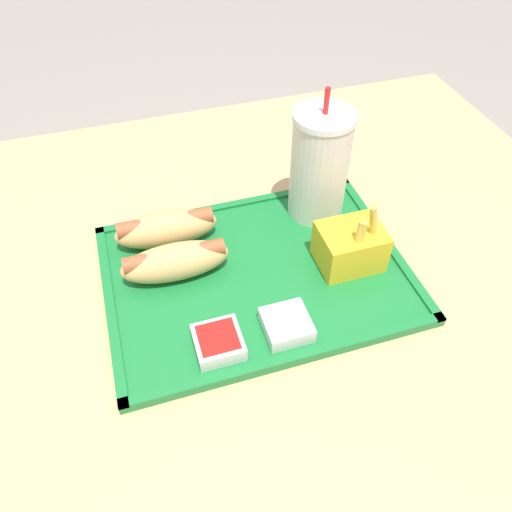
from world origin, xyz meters
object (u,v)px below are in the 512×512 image
object	(u,v)px
fries_carton	(352,248)
sauce_cup_ketchup	(218,342)
hot_dog_near	(175,261)
sauce_cup_mayo	(287,324)
soda_cup	(319,165)
hot_dog_far	(166,228)

from	to	relation	value
fries_carton	sauce_cup_ketchup	size ratio (longest dim) A/B	1.84
hot_dog_near	sauce_cup_mayo	bearing A→B (deg)	-49.59
soda_cup	hot_dog_near	bearing A→B (deg)	-162.96
hot_dog_far	sauce_cup_ketchup	bearing A→B (deg)	-82.82
hot_dog_far	fries_carton	distance (m)	0.25
sauce_cup_ketchup	hot_dog_near	bearing A→B (deg)	100.81
soda_cup	sauce_cup_ketchup	size ratio (longest dim) A/B	3.60
hot_dog_far	fries_carton	xyz separation A→B (m)	(0.22, -0.11, 0.00)
soda_cup	hot_dog_far	xyz separation A→B (m)	(-0.22, -0.00, -0.05)
hot_dog_near	soda_cup	bearing A→B (deg)	17.04
hot_dog_far	sauce_cup_mayo	size ratio (longest dim) A/B	2.61
sauce_cup_ketchup	sauce_cup_mayo	bearing A→B (deg)	0.03
fries_carton	sauce_cup_ketchup	distance (m)	0.21
hot_dog_near	hot_dog_far	bearing A→B (deg)	90.00
soda_cup	sauce_cup_mayo	size ratio (longest dim) A/B	3.60
sauce_cup_ketchup	hot_dog_far	bearing A→B (deg)	97.18
hot_dog_far	hot_dog_near	world-z (taller)	same
fries_carton	sauce_cup_ketchup	world-z (taller)	fries_carton
fries_carton	sauce_cup_mayo	bearing A→B (deg)	-146.85
hot_dog_near	sauce_cup_ketchup	distance (m)	0.13
fries_carton	hot_dog_near	bearing A→B (deg)	167.51
hot_dog_far	soda_cup	bearing A→B (deg)	0.75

